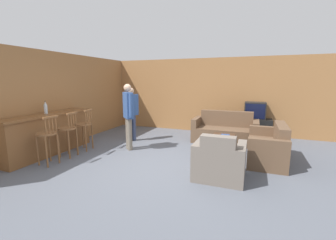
{
  "coord_description": "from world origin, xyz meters",
  "views": [
    {
      "loc": [
        1.91,
        -4.4,
        1.84
      ],
      "look_at": [
        -0.09,
        0.82,
        0.85
      ],
      "focal_mm": 24.0,
      "sensor_mm": 36.0,
      "label": 1
    }
  ],
  "objects": [
    {
      "name": "bar_chair_near",
      "position": [
        -2.24,
        -0.92,
        0.61
      ],
      "size": [
        0.44,
        0.44,
        1.09
      ],
      "color": "brown",
      "rests_on": "ground_plane"
    },
    {
      "name": "bar_chair_mid",
      "position": [
        -2.24,
        -0.33,
        0.61
      ],
      "size": [
        0.44,
        0.44,
        1.09
      ],
      "color": "brown",
      "rests_on": "ground_plane"
    },
    {
      "name": "wall_left",
      "position": [
        -3.19,
        1.28,
        1.3
      ],
      "size": [
        0.08,
        8.57,
        2.6
      ],
      "color": "#9E6B3D",
      "rests_on": "ground_plane"
    },
    {
      "name": "wall_back",
      "position": [
        0.0,
        3.57,
        1.3
      ],
      "size": [
        9.4,
        0.08,
        2.6
      ],
      "color": "#9E6B3D",
      "rests_on": "ground_plane"
    },
    {
      "name": "ground_plane",
      "position": [
        0.0,
        0.0,
        0.0
      ],
      "size": [
        24.0,
        24.0,
        0.0
      ],
      "primitive_type": "plane",
      "color": "#565B66"
    },
    {
      "name": "loveseat_right",
      "position": [
        2.29,
        1.04,
        0.32
      ],
      "size": [
        0.79,
        1.51,
        0.88
      ],
      "color": "brown",
      "rests_on": "ground_plane"
    },
    {
      "name": "person_by_counter",
      "position": [
        -1.16,
        0.68,
        1.0
      ],
      "size": [
        0.42,
        0.41,
        1.75
      ],
      "color": "#756B5B",
      "rests_on": "ground_plane"
    },
    {
      "name": "bottle",
      "position": [
        -2.88,
        -0.35,
        1.17
      ],
      "size": [
        0.08,
        0.08,
        0.32
      ],
      "color": "silver",
      "rests_on": "bar_counter"
    },
    {
      "name": "coffee_table",
      "position": [
        1.23,
        1.13,
        0.37
      ],
      "size": [
        0.55,
        1.09,
        0.44
      ],
      "color": "#472D1E",
      "rests_on": "ground_plane"
    },
    {
      "name": "person_by_window",
      "position": [
        -1.53,
        1.49,
        0.93
      ],
      "size": [
        0.31,
        0.47,
        1.62
      ],
      "color": "#384260",
      "rests_on": "ground_plane"
    },
    {
      "name": "bar_chair_far",
      "position": [
        -2.24,
        0.23,
        0.61
      ],
      "size": [
        0.45,
        0.45,
        1.09
      ],
      "color": "brown",
      "rests_on": "ground_plane"
    },
    {
      "name": "tv_unit",
      "position": [
        1.96,
        3.24,
        0.31
      ],
      "size": [
        1.06,
        0.49,
        0.62
      ],
      "color": "black",
      "rests_on": "ground_plane"
    },
    {
      "name": "bar_counter",
      "position": [
        -2.85,
        -0.36,
        0.52
      ],
      "size": [
        0.55,
        2.43,
        1.03
      ],
      "color": "brown",
      "rests_on": "ground_plane"
    },
    {
      "name": "tv",
      "position": [
        1.96,
        3.23,
        0.89
      ],
      "size": [
        0.64,
        0.47,
        0.53
      ],
      "color": "black",
      "rests_on": "tv_unit"
    },
    {
      "name": "armchair_near",
      "position": [
        1.37,
        -0.3,
        0.33
      ],
      "size": [
        0.92,
        0.81,
        0.89
      ],
      "color": "#70665B",
      "rests_on": "ground_plane"
    },
    {
      "name": "couch_far",
      "position": [
        1.15,
        2.36,
        0.33
      ],
      "size": [
        1.87,
        0.85,
        0.91
      ],
      "color": "brown",
      "rests_on": "ground_plane"
    },
    {
      "name": "book_on_table",
      "position": [
        1.28,
        1.37,
        0.45
      ],
      "size": [
        0.22,
        0.15,
        0.03
      ],
      "color": "navy",
      "rests_on": "coffee_table"
    }
  ]
}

